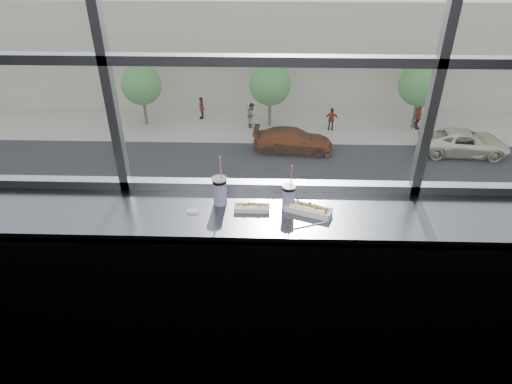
{
  "coord_description": "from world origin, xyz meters",
  "views": [
    {
      "loc": [
        -0.01,
        -1.19,
        2.79
      ],
      "look_at": [
        -0.08,
        1.23,
        1.25
      ],
      "focal_mm": 32.0,
      "sensor_mm": 36.0,
      "label": 1
    }
  ],
  "objects_px": {
    "car_near_b": "(140,204)",
    "pedestrian_a": "(201,106)",
    "soda_cup_left": "(220,189)",
    "loose_straw": "(309,225)",
    "soda_cup_right": "(288,195)",
    "wrapper": "(193,211)",
    "hotdog_tray_right": "(308,209)",
    "pedestrian_b": "(252,113)",
    "tree_right": "(421,84)",
    "tree_center": "(270,85)",
    "tree_left": "(141,85)",
    "car_near_d": "(401,207)",
    "car_far_b": "(293,137)",
    "pedestrian_c": "(332,117)",
    "car_far_c": "(465,139)",
    "hotdog_tray_left": "(252,207)",
    "pedestrian_d": "(419,114)"
  },
  "relations": [
    {
      "from": "hotdog_tray_right",
      "to": "tree_center",
      "type": "relative_size",
      "value": 0.07
    },
    {
      "from": "hotdog_tray_right",
      "to": "wrapper",
      "type": "relative_size",
      "value": 3.41
    },
    {
      "from": "car_far_b",
      "to": "pedestrian_c",
      "type": "bearing_deg",
      "value": -36.62
    },
    {
      "from": "car_far_b",
      "to": "tree_right",
      "type": "relative_size",
      "value": 1.25
    },
    {
      "from": "car_near_d",
      "to": "pedestrian_a",
      "type": "bearing_deg",
      "value": 38.28
    },
    {
      "from": "tree_left",
      "to": "soda_cup_right",
      "type": "bearing_deg",
      "value": -72.16
    },
    {
      "from": "soda_cup_left",
      "to": "loose_straw",
      "type": "bearing_deg",
      "value": -22.62
    },
    {
      "from": "soda_cup_left",
      "to": "car_near_d",
      "type": "distance_m",
      "value": 20.76
    },
    {
      "from": "hotdog_tray_left",
      "to": "soda_cup_left",
      "type": "xyz_separation_m",
      "value": [
        -0.21,
        0.08,
        0.08
      ]
    },
    {
      "from": "pedestrian_b",
      "to": "car_far_b",
      "type": "bearing_deg",
      "value": -143.84
    },
    {
      "from": "soda_cup_left",
      "to": "wrapper",
      "type": "distance_m",
      "value": 0.22
    },
    {
      "from": "hotdog_tray_right",
      "to": "pedestrian_c",
      "type": "xyz_separation_m",
      "value": [
        4.18,
        27.63,
        -11.1
      ]
    },
    {
      "from": "pedestrian_c",
      "to": "tree_center",
      "type": "distance_m",
      "value": 4.89
    },
    {
      "from": "soda_cup_right",
      "to": "pedestrian_b",
      "type": "bearing_deg",
      "value": 92.73
    },
    {
      "from": "wrapper",
      "to": "tree_center",
      "type": "xyz_separation_m",
      "value": [
        0.54,
        28.29,
        -9.0
      ]
    },
    {
      "from": "car_near_b",
      "to": "tree_right",
      "type": "height_order",
      "value": "tree_right"
    },
    {
      "from": "hotdog_tray_left",
      "to": "car_near_d",
      "type": "bearing_deg",
      "value": 68.11
    },
    {
      "from": "hotdog_tray_right",
      "to": "tree_left",
      "type": "xyz_separation_m",
      "value": [
        -9.21,
        28.28,
        -9.16
      ]
    },
    {
      "from": "hotdog_tray_right",
      "to": "soda_cup_right",
      "type": "bearing_deg",
      "value": 178.5
    },
    {
      "from": "wrapper",
      "to": "pedestrian_b",
      "type": "relative_size",
      "value": 0.04
    },
    {
      "from": "soda_cup_left",
      "to": "wrapper",
      "type": "relative_size",
      "value": 3.97
    },
    {
      "from": "car_far_c",
      "to": "pedestrian_b",
      "type": "xyz_separation_m",
      "value": [
        -13.74,
        3.85,
        -0.0
      ]
    },
    {
      "from": "pedestrian_d",
      "to": "soda_cup_right",
      "type": "bearing_deg",
      "value": 159.45
    },
    {
      "from": "soda_cup_left",
      "to": "soda_cup_right",
      "type": "height_order",
      "value": "soda_cup_left"
    },
    {
      "from": "pedestrian_a",
      "to": "tree_left",
      "type": "xyz_separation_m",
      "value": [
        -3.95,
        -1.13,
        1.93
      ]
    },
    {
      "from": "soda_cup_right",
      "to": "car_far_b",
      "type": "relative_size",
      "value": 0.06
    },
    {
      "from": "pedestrian_a",
      "to": "tree_right",
      "type": "xyz_separation_m",
      "value": [
        15.4,
        -1.13,
        2.19
      ]
    },
    {
      "from": "pedestrian_a",
      "to": "tree_center",
      "type": "xyz_separation_m",
      "value": [
        5.07,
        -1.13,
        2.06
      ]
    },
    {
      "from": "car_far_b",
      "to": "pedestrian_d",
      "type": "distance_m",
      "value": 9.75
    },
    {
      "from": "tree_right",
      "to": "tree_center",
      "type": "bearing_deg",
      "value": 180.0
    },
    {
      "from": "hotdog_tray_right",
      "to": "car_far_c",
      "type": "relative_size",
      "value": 0.05
    },
    {
      "from": "soda_cup_left",
      "to": "car_near_b",
      "type": "height_order",
      "value": "soda_cup_left"
    },
    {
      "from": "hotdog_tray_right",
      "to": "pedestrian_b",
      "type": "bearing_deg",
      "value": 113.95
    },
    {
      "from": "car_near_b",
      "to": "pedestrian_c",
      "type": "height_order",
      "value": "car_near_b"
    },
    {
      "from": "loose_straw",
      "to": "pedestrian_c",
      "type": "bearing_deg",
      "value": 61.48
    },
    {
      "from": "pedestrian_c",
      "to": "car_near_b",
      "type": "bearing_deg",
      "value": 46.43
    },
    {
      "from": "car_near_b",
      "to": "pedestrian_a",
      "type": "relative_size",
      "value": 2.99
    },
    {
      "from": "soda_cup_right",
      "to": "tree_right",
      "type": "distance_m",
      "value": 31.34
    },
    {
      "from": "hotdog_tray_left",
      "to": "wrapper",
      "type": "distance_m",
      "value": 0.38
    },
    {
      "from": "wrapper",
      "to": "car_near_b",
      "type": "distance_m",
      "value": 20.55
    },
    {
      "from": "hotdog_tray_left",
      "to": "car_near_d",
      "type": "relative_size",
      "value": 0.03
    },
    {
      "from": "soda_cup_right",
      "to": "pedestrian_b",
      "type": "relative_size",
      "value": 0.16
    },
    {
      "from": "soda_cup_left",
      "to": "car_near_d",
      "type": "xyz_separation_m",
      "value": [
        6.9,
        16.18,
        -11.03
      ]
    },
    {
      "from": "loose_straw",
      "to": "pedestrian_c",
      "type": "relative_size",
      "value": 0.11
    },
    {
      "from": "loose_straw",
      "to": "pedestrian_d",
      "type": "bearing_deg",
      "value": 49.84
    },
    {
      "from": "pedestrian_b",
      "to": "car_near_d",
      "type": "bearing_deg",
      "value": -146.66
    },
    {
      "from": "loose_straw",
      "to": "pedestrian_b",
      "type": "relative_size",
      "value": 0.1
    },
    {
      "from": "loose_straw",
      "to": "tree_right",
      "type": "height_order",
      "value": "loose_straw"
    },
    {
      "from": "car_far_b",
      "to": "tree_center",
      "type": "relative_size",
      "value": 1.3
    },
    {
      "from": "loose_straw",
      "to": "hotdog_tray_right",
      "type": "bearing_deg",
      "value": 69.19
    }
  ]
}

